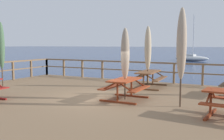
# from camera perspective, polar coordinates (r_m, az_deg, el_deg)

# --- Properties ---
(ground_plane) EXTENTS (600.00, 600.00, 0.00)m
(ground_plane) POSITION_cam_1_polar(r_m,az_deg,el_deg) (10.37, -2.01, -9.88)
(ground_plane) COLOR navy
(wooden_deck) EXTENTS (14.65, 10.27, 0.72)m
(wooden_deck) POSITION_cam_1_polar(r_m,az_deg,el_deg) (10.28, -2.02, -7.94)
(wooden_deck) COLOR #846647
(wooden_deck) RESTS_ON ground
(railing_waterside_far) EXTENTS (14.45, 0.10, 1.09)m
(railing_waterside_far) POSITION_cam_1_polar(r_m,az_deg,el_deg) (14.59, 7.73, 0.35)
(railing_waterside_far) COLOR brown
(railing_waterside_far) RESTS_ON wooden_deck
(picnic_table_mid_centre) EXTENTS (1.43, 1.65, 0.78)m
(picnic_table_mid_centre) POSITION_cam_1_polar(r_m,az_deg,el_deg) (9.77, 2.77, -3.22)
(picnic_table_mid_centre) COLOR #993819
(picnic_table_mid_centre) RESTS_ON wooden_deck
(picnic_table_mid_right) EXTENTS (1.55, 2.09, 0.78)m
(picnic_table_mid_right) POSITION_cam_1_polar(r_m,az_deg,el_deg) (12.70, 7.84, -1.18)
(picnic_table_mid_right) COLOR brown
(picnic_table_mid_right) RESTS_ON wooden_deck
(patio_umbrella_short_back) EXTENTS (0.32, 0.32, 2.64)m
(patio_umbrella_short_back) POSITION_cam_1_polar(r_m,az_deg,el_deg) (9.73, 2.85, 3.42)
(patio_umbrella_short_back) COLOR #4C3828
(patio_umbrella_short_back) RESTS_ON wooden_deck
(patio_umbrella_short_mid) EXTENTS (0.32, 0.32, 3.20)m
(patio_umbrella_short_mid) POSITION_cam_1_polar(r_m,az_deg,el_deg) (8.79, 14.72, 5.37)
(patio_umbrella_short_mid) COLOR #4C3828
(patio_umbrella_short_mid) RESTS_ON wooden_deck
(patio_umbrella_tall_back_left) EXTENTS (0.32, 0.32, 2.90)m
(patio_umbrella_tall_back_left) POSITION_cam_1_polar(r_m,az_deg,el_deg) (12.71, 7.73, 4.63)
(patio_umbrella_tall_back_left) COLOR #4C3828
(patio_umbrella_tall_back_left) RESTS_ON wooden_deck
(patio_umbrella_tall_back_right) EXTENTS (0.32, 0.32, 3.10)m
(patio_umbrella_tall_back_right) POSITION_cam_1_polar(r_m,az_deg,el_deg) (13.69, -22.70, 4.83)
(patio_umbrella_tall_back_right) COLOR #4C3828
(patio_umbrella_tall_back_right) RESTS_ON wooden_deck
(sailboat_distant) EXTENTS (6.23, 3.27, 7.72)m
(sailboat_distant) POSITION_cam_1_polar(r_m,az_deg,el_deg) (46.21, 16.63, 2.50)
(sailboat_distant) COLOR white
(sailboat_distant) RESTS_ON ground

